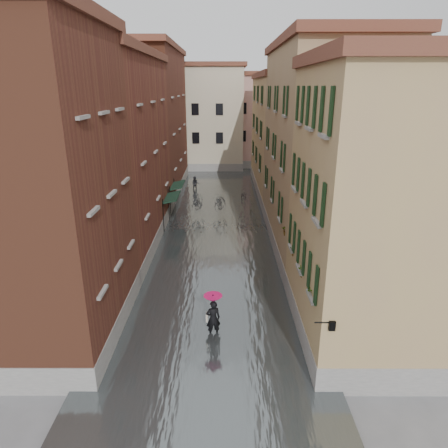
{
  "coord_description": "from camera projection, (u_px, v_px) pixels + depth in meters",
  "views": [
    {
      "loc": [
        0.68,
        -17.77,
        10.75
      ],
      "look_at": [
        0.63,
        4.56,
        3.0
      ],
      "focal_mm": 32.0,
      "sensor_mm": 36.0,
      "label": 1
    }
  ],
  "objects": [
    {
      "name": "ground",
      "position": [
        211.0,
        309.0,
        20.31
      ],
      "size": [
        120.0,
        120.0,
        0.0
      ],
      "primitive_type": "plane",
      "color": "#5E5E60",
      "rests_on": "ground"
    },
    {
      "name": "floodwater",
      "position": [
        216.0,
        224.0,
        32.56
      ],
      "size": [
        10.0,
        60.0,
        0.2
      ],
      "primitive_type": "cube",
      "color": "#4D5355",
      "rests_on": "ground"
    },
    {
      "name": "building_left_near",
      "position": [
        37.0,
        196.0,
        16.3
      ],
      "size": [
        6.0,
        8.0,
        13.0
      ],
      "primitive_type": "cube",
      "color": "brown",
      "rests_on": "ground"
    },
    {
      "name": "building_left_mid",
      "position": [
        111.0,
        157.0,
        26.78
      ],
      "size": [
        6.0,
        14.0,
        12.5
      ],
      "primitive_type": "cube",
      "color": "brown",
      "rests_on": "ground"
    },
    {
      "name": "building_left_far",
      "position": [
        150.0,
        125.0,
        40.7
      ],
      "size": [
        6.0,
        16.0,
        14.0
      ],
      "primitive_type": "cube",
      "color": "brown",
      "rests_on": "ground"
    },
    {
      "name": "building_right_near",
      "position": [
        377.0,
        213.0,
        16.52
      ],
      "size": [
        6.0,
        8.0,
        11.5
      ],
      "primitive_type": "cube",
      "color": "tan",
      "rests_on": "ground"
    },
    {
      "name": "building_right_mid",
      "position": [
        319.0,
        153.0,
        26.67
      ],
      "size": [
        6.0,
        14.0,
        13.0
      ],
      "primitive_type": "cube",
      "color": "#977D5B",
      "rests_on": "ground"
    },
    {
      "name": "building_right_far",
      "position": [
        286.0,
        137.0,
        41.08
      ],
      "size": [
        6.0,
        16.0,
        11.5
      ],
      "primitive_type": "cube",
      "color": "tan",
      "rests_on": "ground"
    },
    {
      "name": "building_end_cream",
      "position": [
        198.0,
        119.0,
        54.08
      ],
      "size": [
        12.0,
        9.0,
        13.0
      ],
      "primitive_type": "cube",
      "color": "#BEB697",
      "rests_on": "ground"
    },
    {
      "name": "building_end_pink",
      "position": [
        263.0,
        121.0,
        56.12
      ],
      "size": [
        10.0,
        9.0,
        12.0
      ],
      "primitive_type": "cube",
      "color": "#CE9D91",
      "rests_on": "ground"
    },
    {
      "name": "awning_near",
      "position": [
        171.0,
        198.0,
        31.11
      ],
      "size": [
        1.09,
        3.16,
        2.8
      ],
      "color": "black",
      "rests_on": "ground"
    },
    {
      "name": "awning_far",
      "position": [
        177.0,
        186.0,
        34.85
      ],
      "size": [
        1.09,
        3.08,
        2.8
      ],
      "color": "black",
      "rests_on": "ground"
    },
    {
      "name": "wall_lantern",
      "position": [
        331.0,
        325.0,
        13.65
      ],
      "size": [
        0.71,
        0.22,
        0.35
      ],
      "color": "black",
      "rests_on": "ground"
    },
    {
      "name": "window_planters",
      "position": [
        299.0,
        252.0,
        18.37
      ],
      "size": [
        0.59,
        7.91,
        0.84
      ],
      "color": "brown",
      "rests_on": "ground"
    },
    {
      "name": "pedestrian_main",
      "position": [
        213.0,
        313.0,
        17.74
      ],
      "size": [
        0.86,
        0.86,
        2.06
      ],
      "color": "black",
      "rests_on": "ground"
    },
    {
      "name": "pedestrian_far",
      "position": [
        195.0,
        184.0,
        42.84
      ],
      "size": [
        0.8,
        0.65,
        1.57
      ],
      "primitive_type": "imported",
      "rotation": [
        0.0,
        0.0,
        -0.07
      ],
      "color": "black",
      "rests_on": "ground"
    }
  ]
}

